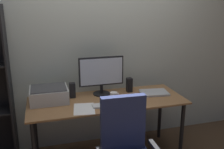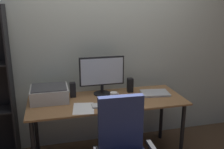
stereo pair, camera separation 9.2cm
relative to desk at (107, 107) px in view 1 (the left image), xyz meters
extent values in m
cube|color=beige|center=(0.00, 0.50, 0.64)|extent=(6.40, 0.10, 2.60)
cube|color=olive|center=(0.00, 0.00, 0.07)|extent=(1.72, 0.67, 0.02)
cylinder|color=black|center=(0.80, -0.27, -0.30)|extent=(0.04, 0.04, 0.72)
cylinder|color=black|center=(-0.80, 0.27, -0.30)|extent=(0.04, 0.04, 0.72)
cylinder|color=black|center=(0.80, 0.27, -0.30)|extent=(0.04, 0.04, 0.72)
cylinder|color=black|center=(-0.02, 0.19, 0.09)|extent=(0.20, 0.20, 0.01)
cylinder|color=black|center=(-0.02, 0.19, 0.14)|extent=(0.04, 0.04, 0.10)
cube|color=black|center=(-0.02, 0.19, 0.36)|extent=(0.52, 0.03, 0.34)
cube|color=silver|center=(-0.02, 0.18, 0.36)|extent=(0.49, 0.01, 0.31)
cube|color=silver|center=(-0.06, -0.16, 0.09)|extent=(0.29, 0.11, 0.02)
cube|color=black|center=(0.17, -0.17, 0.10)|extent=(0.08, 0.11, 0.03)
cylinder|color=white|center=(0.07, -0.02, 0.13)|extent=(0.08, 0.08, 0.09)
cube|color=white|center=(0.12, -0.02, 0.13)|extent=(0.02, 0.01, 0.05)
cube|color=#B7BABC|center=(0.59, 0.04, 0.09)|extent=(0.35, 0.27, 0.02)
cube|color=black|center=(-0.36, 0.18, 0.17)|extent=(0.06, 0.07, 0.17)
cube|color=black|center=(0.32, 0.18, 0.17)|extent=(0.06, 0.07, 0.17)
cube|color=silver|center=(-0.62, 0.13, 0.16)|extent=(0.40, 0.34, 0.15)
cube|color=#424244|center=(-0.62, 0.13, 0.24)|extent=(0.37, 0.31, 0.01)
cube|color=white|center=(-0.29, -0.17, 0.08)|extent=(0.25, 0.32, 0.00)
cube|color=navy|center=(-0.02, -0.61, 0.09)|extent=(0.40, 0.08, 0.52)
cube|color=#232326|center=(0.21, -0.81, -0.08)|extent=(0.05, 0.26, 0.03)
cube|color=black|center=(-1.02, 0.29, 0.23)|extent=(0.02, 0.28, 1.77)
camera|label=1|loc=(-0.67, -2.52, 1.12)|focal=40.40mm
camera|label=2|loc=(-0.58, -2.55, 1.12)|focal=40.40mm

